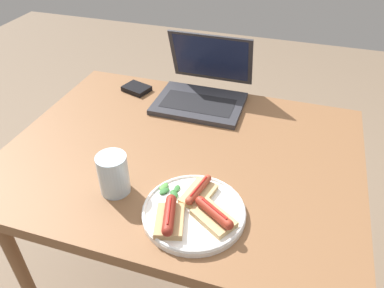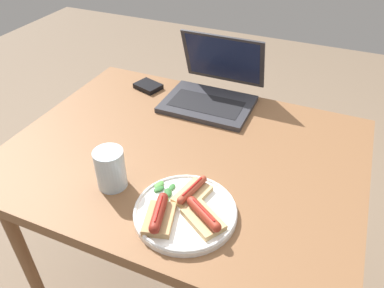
# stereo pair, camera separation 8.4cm
# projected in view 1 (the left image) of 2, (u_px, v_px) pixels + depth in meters

# --- Properties ---
(desk) EXTENTS (1.06, 0.81, 0.77)m
(desk) POSITION_uv_depth(u_px,v_px,m) (182.00, 169.00, 1.18)
(desk) COLOR brown
(desk) RESTS_ON ground_plane
(laptop) EXTENTS (0.31, 0.30, 0.22)m
(laptop) POSITION_uv_depth(u_px,v_px,m) (203.00, 90.00, 1.35)
(laptop) COLOR #2D2D33
(laptop) RESTS_ON desk
(plate) EXTENTS (0.26, 0.26, 0.02)m
(plate) POSITION_uv_depth(u_px,v_px,m) (194.00, 212.00, 0.92)
(plate) COLOR white
(plate) RESTS_ON desk
(sausage_toast_left) EXTENTS (0.09, 0.12, 0.05)m
(sausage_toast_left) POSITION_uv_depth(u_px,v_px,m) (169.00, 218.00, 0.87)
(sausage_toast_left) COLOR tan
(sausage_toast_left) RESTS_ON plate
(sausage_toast_middle) EXTENTS (0.12, 0.11, 0.04)m
(sausage_toast_middle) POSITION_uv_depth(u_px,v_px,m) (214.00, 215.00, 0.88)
(sausage_toast_middle) COLOR tan
(sausage_toast_middle) RESTS_ON plate
(sausage_toast_right) EXTENTS (0.08, 0.11, 0.04)m
(sausage_toast_right) POSITION_uv_depth(u_px,v_px,m) (199.00, 192.00, 0.95)
(sausage_toast_right) COLOR tan
(sausage_toast_right) RESTS_ON plate
(salad_pile) EXTENTS (0.06, 0.07, 0.01)m
(salad_pile) POSITION_uv_depth(u_px,v_px,m) (169.00, 191.00, 0.97)
(salad_pile) COLOR #2D662D
(salad_pile) RESTS_ON plate
(drinking_glass) EXTENTS (0.08, 0.08, 0.11)m
(drinking_glass) POSITION_uv_depth(u_px,v_px,m) (113.00, 174.00, 0.96)
(drinking_glass) COLOR silver
(drinking_glass) RESTS_ON desk
(external_drive) EXTENTS (0.11, 0.10, 0.02)m
(external_drive) POSITION_uv_depth(u_px,v_px,m) (137.00, 89.00, 1.43)
(external_drive) COLOR black
(external_drive) RESTS_ON desk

